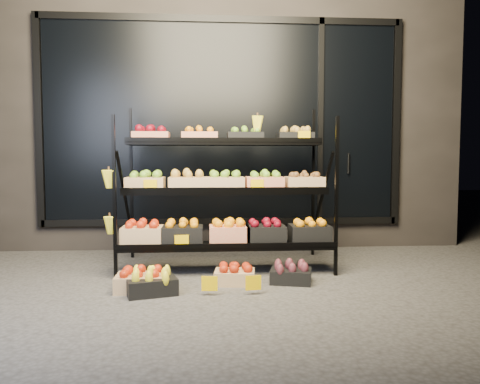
{
  "coord_description": "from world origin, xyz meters",
  "views": [
    {
      "loc": [
        -0.19,
        -4.11,
        1.1
      ],
      "look_at": [
        0.14,
        0.55,
        0.77
      ],
      "focal_mm": 35.0,
      "sensor_mm": 36.0,
      "label": 1
    }
  ],
  "objects": [
    {
      "name": "display_rack",
      "position": [
        -0.01,
        0.6,
        0.79
      ],
      "size": [
        2.18,
        1.02,
        1.68
      ],
      "color": "black",
      "rests_on": "ground"
    },
    {
      "name": "floor_crate_left",
      "position": [
        -0.75,
        -0.21,
        0.1
      ],
      "size": [
        0.41,
        0.3,
        0.2
      ],
      "rotation": [
        0.0,
        0.0,
        -0.0
      ],
      "color": "tan",
      "rests_on": "ground"
    },
    {
      "name": "building",
      "position": [
        0.0,
        2.59,
        1.75
      ],
      "size": [
        6.0,
        2.08,
        3.5
      ],
      "color": "#2D2826",
      "rests_on": "ground"
    },
    {
      "name": "tag_floor_a",
      "position": [
        -0.17,
        -0.4,
        0.06
      ],
      "size": [
        0.13,
        0.01,
        0.12
      ],
      "primitive_type": "cube",
      "color": "#E7B500",
      "rests_on": "ground"
    },
    {
      "name": "floor_crate_midleft",
      "position": [
        -0.65,
        -0.31,
        0.09
      ],
      "size": [
        0.46,
        0.39,
        0.2
      ],
      "rotation": [
        0.0,
        0.0,
        0.28
      ],
      "color": "black",
      "rests_on": "ground"
    },
    {
      "name": "floor_crate_right",
      "position": [
        0.56,
        -0.05,
        0.09
      ],
      "size": [
        0.41,
        0.34,
        0.19
      ],
      "rotation": [
        0.0,
        0.0,
        -0.24
      ],
      "color": "black",
      "rests_on": "ground"
    },
    {
      "name": "ground",
      "position": [
        0.0,
        0.0,
        0.0
      ],
      "size": [
        24.0,
        24.0,
        0.0
      ],
      "primitive_type": "plane",
      "color": "#514F4C",
      "rests_on": "ground"
    },
    {
      "name": "floor_crate_midright",
      "position": [
        0.05,
        -0.05,
        0.09
      ],
      "size": [
        0.38,
        0.3,
        0.18
      ],
      "rotation": [
        0.0,
        0.0,
        -0.11
      ],
      "color": "tan",
      "rests_on": "ground"
    },
    {
      "name": "tag_floor_b",
      "position": [
        0.18,
        -0.4,
        0.06
      ],
      "size": [
        0.13,
        0.01,
        0.12
      ],
      "primitive_type": "cube",
      "color": "#E7B500",
      "rests_on": "ground"
    }
  ]
}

